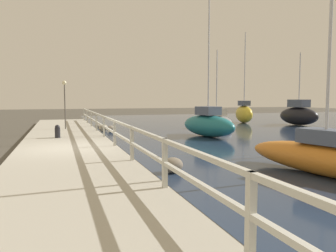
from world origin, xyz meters
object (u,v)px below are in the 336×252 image
Objects in this scene: dock_lamp at (65,93)px; sailboat_teal at (208,124)px; sailboat_orange at (325,157)px; mooring_bollard at (57,131)px; sailboat_yellow at (244,113)px; sailboat_gray at (216,120)px; sailboat_black at (298,115)px.

dock_lamp is 0.37× the size of sailboat_teal.
sailboat_orange is at bearing -63.96° from dock_lamp.
mooring_bollard is 0.09× the size of sailboat_orange.
sailboat_teal is at bearing -121.16° from sailboat_yellow.
sailboat_gray is at bearing 44.51° from sailboat_teal.
dock_lamp is 18.64m from sailboat_black.
dock_lamp is 15.61m from sailboat_orange.
mooring_bollard is 0.21× the size of dock_lamp.
sailboat_gray is at bearing 5.40° from dock_lamp.
dock_lamp is (0.45, 4.77, 1.90)m from mooring_bollard.
sailboat_teal is at bearing -162.15° from sailboat_black.
sailboat_black is 0.74× the size of sailboat_teal.
sailboat_yellow is at bearing 34.52° from sailboat_teal.
dock_lamp is at bearing 84.56° from mooring_bollard.
sailboat_black is at bearing -11.73° from sailboat_gray.
sailboat_black is (18.53, 1.10, -1.67)m from dock_lamp.
mooring_bollard is 5.16m from dock_lamp.
dock_lamp is at bearing -152.79° from sailboat_yellow.
dock_lamp is 0.41× the size of sailboat_orange.
sailboat_yellow is at bearing 26.28° from sailboat_gray.
sailboat_yellow reaches higher than dock_lamp.
sailboat_orange reaches higher than sailboat_black.
sailboat_black is at bearing -40.69° from sailboat_yellow.
mooring_bollard is 11.66m from sailboat_orange.
sailboat_gray is (-7.61, -0.07, -0.28)m from sailboat_black.
mooring_bollard is 0.11× the size of sailboat_gray.
sailboat_gray is at bearing -131.18° from sailboat_yellow.
sailboat_yellow is (7.78, 8.81, 0.17)m from sailboat_teal.
sailboat_teal is 5.98m from sailboat_gray.
mooring_bollard is at bearing -165.23° from sailboat_gray.
mooring_bollard is 0.11× the size of sailboat_black.
sailboat_yellow is 1.12× the size of sailboat_orange.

